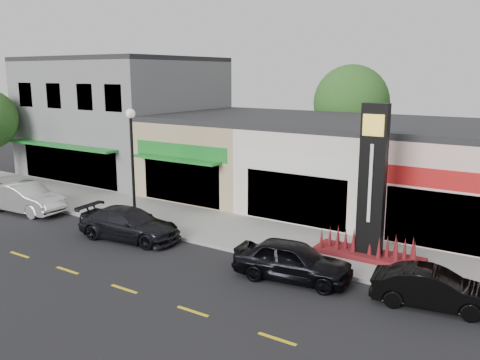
{
  "coord_description": "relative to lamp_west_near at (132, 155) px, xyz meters",
  "views": [
    {
      "loc": [
        9.28,
        -14.26,
        7.23
      ],
      "look_at": [
        -2.91,
        4.0,
        2.59
      ],
      "focal_mm": 38.0,
      "sensor_mm": 36.0,
      "label": 1
    }
  ],
  "objects": [
    {
      "name": "pylon_sign",
      "position": [
        11.0,
        1.7,
        -1.2
      ],
      "size": [
        4.2,
        1.3,
        6.0
      ],
      "color": "maroon",
      "rests_on": "sidewalk"
    },
    {
      "name": "ground",
      "position": [
        8.0,
        -2.5,
        -3.48
      ],
      "size": [
        120.0,
        120.0,
        0.0
      ],
      "primitive_type": "plane",
      "color": "black",
      "rests_on": "ground"
    },
    {
      "name": "building_grey_2story",
      "position": [
        -10.0,
        8.98,
        0.67
      ],
      "size": [
        12.0,
        10.95,
        8.3
      ],
      "color": "slate",
      "rests_on": "ground"
    },
    {
      "name": "car_white_van",
      "position": [
        -6.55,
        -1.48,
        -2.7
      ],
      "size": [
        2.05,
        4.86,
        1.56
      ],
      "primitive_type": "imported",
      "rotation": [
        0.0,
        0.0,
        1.66
      ],
      "color": "silver",
      "rests_on": "ground"
    },
    {
      "name": "curb",
      "position": [
        8.0,
        -0.4,
        -3.4
      ],
      "size": [
        52.0,
        0.2,
        0.15
      ],
      "primitive_type": "cube",
      "color": "gray",
      "rests_on": "ground"
    },
    {
      "name": "car_dark_sedan",
      "position": [
        1.26,
        -1.58,
        -2.78
      ],
      "size": [
        2.57,
        5.01,
        1.39
      ],
      "primitive_type": "imported",
      "rotation": [
        0.0,
        0.0,
        1.7
      ],
      "color": "black",
      "rests_on": "ground"
    },
    {
      "name": "car_black_sedan",
      "position": [
        9.39,
        -1.59,
        -2.75
      ],
      "size": [
        2.28,
        4.45,
        1.45
      ],
      "primitive_type": "imported",
      "rotation": [
        0.0,
        0.0,
        1.71
      ],
      "color": "black",
      "rests_on": "ground"
    },
    {
      "name": "car_black_conv",
      "position": [
        14.1,
        -1.07,
        -2.85
      ],
      "size": [
        1.94,
        3.95,
        1.25
      ],
      "primitive_type": "imported",
      "rotation": [
        0.0,
        0.0,
        1.74
      ],
      "color": "black",
      "rests_on": "ground"
    },
    {
      "name": "shop_cream",
      "position": [
        6.5,
        8.97,
        -1.08
      ],
      "size": [
        7.0,
        10.01,
        4.8
      ],
      "color": "beige",
      "rests_on": "ground"
    },
    {
      "name": "lamp_west_near",
      "position": [
        0.0,
        0.0,
        0.0
      ],
      "size": [
        0.44,
        0.44,
        5.47
      ],
      "color": "black",
      "rests_on": "sidewalk"
    },
    {
      "name": "tree_rear_west",
      "position": [
        4.0,
        17.0,
        1.74
      ],
      "size": [
        5.2,
        5.2,
        7.83
      ],
      "color": "#382619",
      "rests_on": "ground"
    },
    {
      "name": "shop_pink_w",
      "position": [
        13.5,
        8.97,
        -1.08
      ],
      "size": [
        7.0,
        10.01,
        4.8
      ],
      "color": "beige",
      "rests_on": "ground"
    },
    {
      "name": "sidewalk",
      "position": [
        8.0,
        1.85,
        -3.4
      ],
      "size": [
        52.0,
        4.3,
        0.15
      ],
      "primitive_type": "cube",
      "color": "gray",
      "rests_on": "ground"
    },
    {
      "name": "shop_beige",
      "position": [
        -0.5,
        8.96,
        -1.08
      ],
      "size": [
        7.0,
        10.85,
        4.8
      ],
      "color": "tan",
      "rests_on": "ground"
    }
  ]
}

